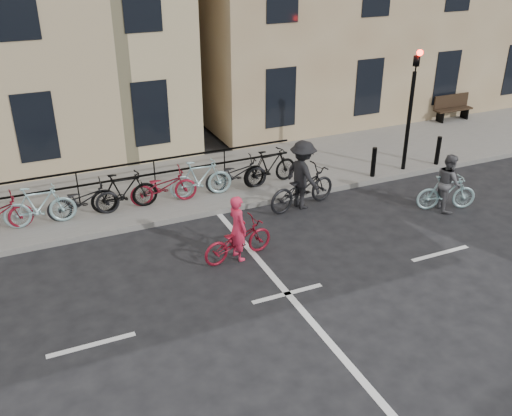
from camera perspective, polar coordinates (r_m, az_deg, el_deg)
name	(u,v)px	position (r m, az deg, el deg)	size (l,w,h in m)	color
ground	(287,294)	(12.00, 3.17, -8.56)	(120.00, 120.00, 0.00)	black
sidewalk	(53,209)	(16.21, -19.62, -0.07)	(46.00, 4.00, 0.15)	slate
traffic_light	(412,96)	(17.51, 15.34, 10.79)	(0.18, 0.30, 3.90)	black
bollard_east	(374,162)	(17.30, 11.68, 4.52)	(0.14, 0.14, 0.90)	black
bollard_west	(438,151)	(18.74, 17.74, 5.50)	(0.14, 0.14, 0.90)	black
bench	(452,106)	(23.50, 19.02, 9.58)	(1.60, 0.41, 0.97)	black
parked_bikes	(102,196)	(15.19, -15.15, 1.20)	(11.45, 1.23, 1.05)	black
cyclist_pink	(238,237)	(12.93, -1.83, -2.93)	(1.83, 0.90, 1.56)	maroon
cyclist_grey	(447,187)	(15.99, 18.59, 1.96)	(1.68, 0.95, 1.57)	#98C2C7
cyclist_dark	(302,182)	(15.29, 4.66, 2.64)	(2.22, 1.34, 1.89)	black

